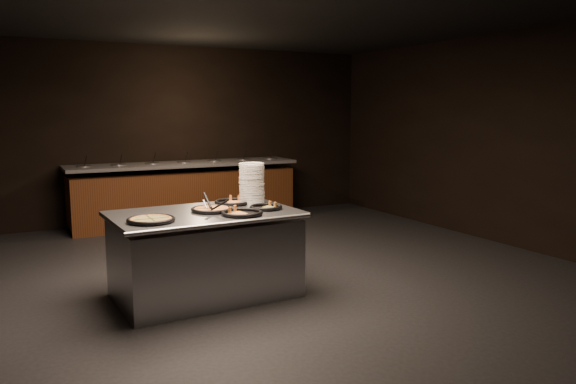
# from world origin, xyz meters

# --- Properties ---
(room) EXTENTS (7.02, 8.02, 2.92)m
(room) POSITION_xyz_m (0.00, 0.00, 1.45)
(room) COLOR black
(room) RESTS_ON ground
(salad_bar) EXTENTS (3.70, 0.83, 1.18)m
(salad_bar) POSITION_xyz_m (0.00, 3.56, 0.44)
(salad_bar) COLOR #562D14
(salad_bar) RESTS_ON ground
(serving_counter) EXTENTS (1.83, 1.21, 0.85)m
(serving_counter) POSITION_xyz_m (-0.91, -0.07, 0.41)
(serving_counter) COLOR #ADB0B5
(serving_counter) RESTS_ON ground
(plate_stack) EXTENTS (0.27, 0.27, 0.43)m
(plate_stack) POSITION_xyz_m (-0.29, 0.18, 1.07)
(plate_stack) COLOR white
(plate_stack) RESTS_ON serving_counter
(pan_veggie_whole) EXTENTS (0.43, 0.43, 0.04)m
(pan_veggie_whole) POSITION_xyz_m (-1.50, -0.33, 0.87)
(pan_veggie_whole) COLOR black
(pan_veggie_whole) RESTS_ON serving_counter
(pan_cheese_whole) EXTENTS (0.41, 0.41, 0.04)m
(pan_cheese_whole) POSITION_xyz_m (-0.83, -0.07, 0.87)
(pan_cheese_whole) COLOR black
(pan_cheese_whole) RESTS_ON serving_counter
(pan_cheese_slices_a) EXTENTS (0.39, 0.39, 0.04)m
(pan_cheese_slices_a) POSITION_xyz_m (-0.48, 0.25, 0.87)
(pan_cheese_slices_a) COLOR black
(pan_cheese_slices_a) RESTS_ON serving_counter
(pan_cheese_slices_b) EXTENTS (0.40, 0.40, 0.04)m
(pan_cheese_slices_b) POSITION_xyz_m (-0.64, -0.39, 0.87)
(pan_cheese_slices_b) COLOR black
(pan_cheese_slices_b) RESTS_ON serving_counter
(pan_veggie_slices) EXTENTS (0.33, 0.33, 0.04)m
(pan_veggie_slices) POSITION_xyz_m (-0.30, -0.20, 0.87)
(pan_veggie_slices) COLOR black
(pan_veggie_slices) RESTS_ON serving_counter
(server_left) EXTENTS (0.11, 0.36, 0.17)m
(server_left) POSITION_xyz_m (-0.87, -0.02, 0.94)
(server_left) COLOR #ADB0B5
(server_left) RESTS_ON serving_counter
(server_right) EXTENTS (0.27, 0.20, 0.15)m
(server_right) POSITION_xyz_m (-0.77, -0.28, 0.92)
(server_right) COLOR #ADB0B5
(server_right) RESTS_ON serving_counter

